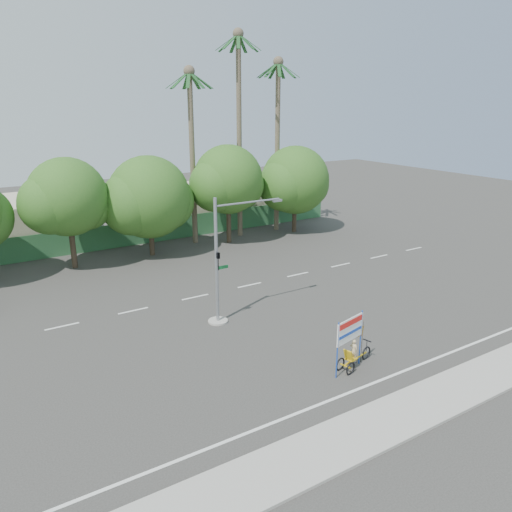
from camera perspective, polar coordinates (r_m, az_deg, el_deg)
ground at (r=26.25m, az=4.69°, el=-9.41°), size 120.00×120.00×0.00m
sidewalk_near at (r=21.54m, az=17.18°, el=-16.54°), size 50.00×2.40×0.12m
fence at (r=43.95m, az=-12.22°, el=2.75°), size 38.00×0.08×2.00m
building_left at (r=45.92m, az=-26.08°, el=3.26°), size 12.00×8.00×4.00m
building_right at (r=50.87m, az=-5.56°, el=5.95°), size 14.00×8.00×3.60m
tree_left at (r=37.96m, az=-20.80°, el=6.01°), size 6.66×5.60×8.07m
tree_center at (r=39.63m, az=-12.20°, el=6.32°), size 7.62×6.40×7.85m
tree_right at (r=42.35m, az=-3.27°, el=8.43°), size 6.90×5.80×8.36m
tree_far_right at (r=46.18m, az=4.44°, el=8.41°), size 7.38×6.20×7.94m
palm_tall at (r=44.17m, az=-1.95°, el=15.63°), size 3.73×3.79×17.45m
palm_mid at (r=46.35m, az=2.48°, el=14.39°), size 3.73×3.79×15.45m
palm_short at (r=42.17m, az=-7.37°, el=13.24°), size 3.73×3.79×14.45m
traffic_signal at (r=27.13m, az=-3.93°, el=-1.78°), size 4.72×1.10×7.00m
trike_billboard at (r=23.44m, az=10.95°, el=-10.14°), size 2.73×0.99×2.73m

